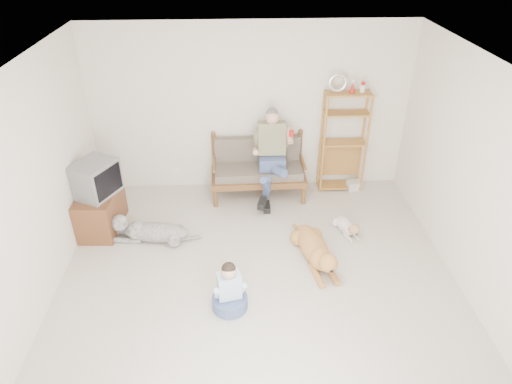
{
  "coord_description": "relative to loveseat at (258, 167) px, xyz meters",
  "views": [
    {
      "loc": [
        -0.24,
        -4.03,
        3.97
      ],
      "look_at": [
        0.0,
        1.0,
        0.89
      ],
      "focal_mm": 32.0,
      "sensor_mm": 36.0,
      "label": 1
    }
  ],
  "objects": [
    {
      "name": "floor",
      "position": [
        -0.11,
        -2.44,
        -0.49
      ],
      "size": [
        5.5,
        5.5,
        0.0
      ],
      "primitive_type": "plane",
      "color": "silver",
      "rests_on": "ground"
    },
    {
      "name": "ceiling",
      "position": [
        -0.11,
        -2.44,
        2.21
      ],
      "size": [
        5.5,
        5.5,
        0.0
      ],
      "primitive_type": "plane",
      "rotation": [
        3.14,
        0.0,
        0.0
      ],
      "color": "white",
      "rests_on": "ground"
    },
    {
      "name": "wall_back",
      "position": [
        -0.11,
        0.31,
        0.86
      ],
      "size": [
        5.0,
        0.0,
        5.0
      ],
      "primitive_type": "plane",
      "rotation": [
        1.57,
        0.0,
        0.0
      ],
      "color": "silver",
      "rests_on": "ground"
    },
    {
      "name": "wall_left",
      "position": [
        -2.61,
        -2.44,
        0.86
      ],
      "size": [
        0.0,
        5.5,
        5.5
      ],
      "primitive_type": "plane",
      "rotation": [
        1.57,
        0.0,
        1.57
      ],
      "color": "silver",
      "rests_on": "ground"
    },
    {
      "name": "wall_right",
      "position": [
        2.39,
        -2.44,
        0.86
      ],
      "size": [
        0.0,
        5.5,
        5.5
      ],
      "primitive_type": "plane",
      "rotation": [
        1.57,
        0.0,
        -1.57
      ],
      "color": "silver",
      "rests_on": "ground"
    },
    {
      "name": "loveseat",
      "position": [
        0.0,
        0.0,
        0.0
      ],
      "size": [
        1.51,
        0.73,
        0.95
      ],
      "rotation": [
        0.0,
        0.0,
        0.02
      ],
      "color": "brown",
      "rests_on": "ground"
    },
    {
      "name": "man",
      "position": [
        0.18,
        -0.23,
        0.2
      ],
      "size": [
        0.56,
        0.81,
        1.31
      ],
      "color": "#465981",
      "rests_on": "loveseat"
    },
    {
      "name": "etagere",
      "position": [
        1.37,
        0.11,
        0.37
      ],
      "size": [
        0.74,
        0.32,
        1.96
      ],
      "color": "#AC7736",
      "rests_on": "ground"
    },
    {
      "name": "book_stack",
      "position": [
        1.61,
        0.04,
        -0.41
      ],
      "size": [
        0.25,
        0.2,
        0.14
      ],
      "primitive_type": "cube",
      "rotation": [
        0.0,
        0.0,
        0.16
      ],
      "color": "silver",
      "rests_on": "ground"
    },
    {
      "name": "tv_stand",
      "position": [
        -2.34,
        -0.87,
        -0.19
      ],
      "size": [
        0.54,
        0.92,
        0.6
      ],
      "rotation": [
        0.0,
        0.0,
        -0.05
      ],
      "color": "brown",
      "rests_on": "ground"
    },
    {
      "name": "crt_tv",
      "position": [
        -2.3,
        -0.89,
        0.36
      ],
      "size": [
        0.68,
        0.74,
        0.49
      ],
      "rotation": [
        0.0,
        0.0,
        -0.47
      ],
      "color": "slate",
      "rests_on": "tv_stand"
    },
    {
      "name": "wall_outlet",
      "position": [
        -1.36,
        0.3,
        -0.19
      ],
      "size": [
        0.12,
        0.02,
        0.08
      ],
      "primitive_type": "cube",
      "color": "white",
      "rests_on": "ground"
    },
    {
      "name": "golden_retriever",
      "position": [
        0.68,
        -1.78,
        -0.31
      ],
      "size": [
        0.51,
        1.36,
        0.42
      ],
      "rotation": [
        0.0,
        0.0,
        0.19
      ],
      "color": "#AD6C3C",
      "rests_on": "ground"
    },
    {
      "name": "shaggy_dog",
      "position": [
        -1.62,
        -1.21,
        -0.33
      ],
      "size": [
        1.34,
        0.42,
        0.39
      ],
      "rotation": [
        0.0,
        0.0,
        -1.69
      ],
      "color": "silver",
      "rests_on": "ground"
    },
    {
      "name": "terrier",
      "position": [
        1.23,
        -1.19,
        -0.38
      ],
      "size": [
        0.32,
        0.65,
        0.25
      ],
      "rotation": [
        0.0,
        0.0,
        0.31
      ],
      "color": "silver",
      "rests_on": "ground"
    },
    {
      "name": "child",
      "position": [
        -0.47,
        -2.56,
        -0.25
      ],
      "size": [
        0.42,
        0.42,
        0.66
      ],
      "rotation": [
        0.0,
        0.0,
        0.21
      ],
      "color": "#465981",
      "rests_on": "ground"
    }
  ]
}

